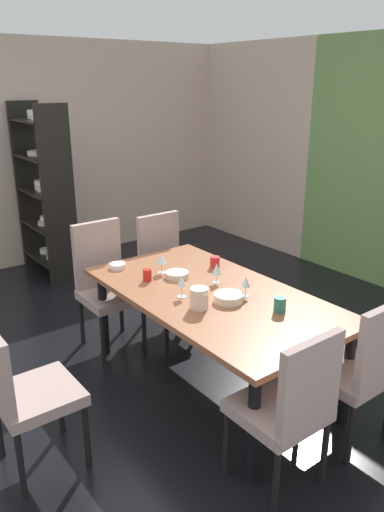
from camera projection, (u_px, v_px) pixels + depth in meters
name	position (u px, v px, depth m)	size (l,w,h in m)	color
ground_plane	(132.00, 355.00, 4.11)	(5.46, 5.99, 0.02)	black
back_panel_interior	(252.00, 146.00, 6.65)	(1.99, 0.10, 2.60)	beige
left_interior_panel	(7.00, 157.00, 5.69)	(0.10, 5.99, 2.60)	beige
dining_table	(212.00, 302.00, 3.49)	(1.93, 1.03, 0.74)	#935938
chair_left_near	(105.00, 281.00, 4.12)	(0.45, 0.44, 1.04)	#AA8E88
chair_head_near	(23.00, 389.00, 2.74)	(0.44, 0.44, 0.93)	#AA8E88
chair_right_far	(360.00, 366.00, 2.94)	(0.44, 0.44, 0.97)	#AA8E88
chair_right_near	(290.00, 404.00, 2.60)	(0.44, 0.44, 0.96)	#AA8E88
chair_left_far	(166.00, 266.00, 4.46)	(0.45, 0.44, 1.01)	#AA8E88
display_shelf	(44.00, 191.00, 5.52)	(0.85, 0.35, 1.92)	black
wine_glass_north	(217.00, 269.00, 3.59)	(0.07, 0.07, 0.15)	silver
wine_glass_south	(161.00, 259.00, 3.78)	(0.08, 0.08, 0.15)	silver
wine_glass_near_shelf	(182.00, 282.00, 3.36)	(0.06, 0.06, 0.15)	silver
wine_glass_right	(246.00, 282.00, 3.36)	(0.06, 0.06, 0.15)	silver
serving_bowl_left	(177.00, 275.00, 3.72)	(0.18, 0.18, 0.04)	beige
serving_bowl_rear	(229.00, 298.00, 3.32)	(0.20, 0.20, 0.05)	silver
serving_bowl_front	(118.00, 266.00, 3.90)	(0.13, 0.13, 0.04)	white
cup_corner	(215.00, 262.00, 3.92)	(0.08, 0.08, 0.09)	red
cup_east	(147.00, 275.00, 3.65)	(0.06, 0.06, 0.09)	red
cup_west	(280.00, 305.00, 3.16)	(0.08, 0.08, 0.10)	#2A7666
pitcher_center	(199.00, 298.00, 3.20)	(0.14, 0.12, 0.14)	beige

